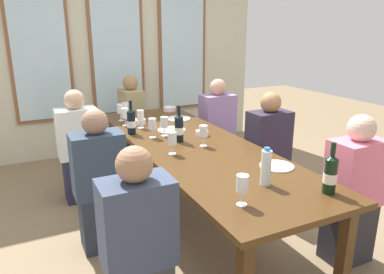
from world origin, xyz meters
The scene contains 29 objects.
ground_plane centered at (0.00, 0.00, 0.00)m, with size 12.00×12.00×0.00m, color #7F694C.
back_wall_with_windows centered at (0.00, 2.33, 1.45)m, with size 4.10×0.10×2.90m.
dining_table centered at (0.00, 0.00, 0.68)m, with size 0.90×2.80×0.74m.
white_plate_0 centered at (-0.01, 0.45, 0.74)m, with size 0.26×0.26×0.01m, color white.
white_plate_1 centered at (0.23, 0.83, 0.74)m, with size 0.25×0.25×0.01m, color white.
white_plate_2 centered at (0.29, -0.72, 0.74)m, with size 0.24×0.24×0.01m, color white.
wine_bottle_0 centered at (-0.08, 0.11, 0.86)m, with size 0.08×0.08×0.31m.
wine_bottle_1 centered at (0.30, -1.19, 0.86)m, with size 0.08×0.08×0.31m.
wine_bottle_2 centered at (-0.37, 0.51, 0.86)m, with size 0.08×0.08×0.30m.
tasting_bowl_0 centered at (-0.21, 0.79, 0.77)m, with size 0.13×0.13×0.05m, color white.
tasting_bowl_1 centered at (0.17, 0.17, 0.76)m, with size 0.11×0.11×0.05m, color white.
tasting_bowl_2 centered at (0.30, 1.23, 0.76)m, with size 0.14×0.14×0.05m, color white.
water_bottle centered at (0.03, -0.93, 0.85)m, with size 0.06×0.06×0.24m.
wine_glass_0 centered at (-0.26, -0.16, 0.86)m, with size 0.07×0.07×0.17m.
wine_glass_1 centered at (-0.24, -1.09, 0.86)m, with size 0.07×0.07×0.17m.
wine_glass_2 centered at (-0.25, 0.31, 0.86)m, with size 0.07×0.07×0.17m.
wine_glass_3 centered at (-0.33, 1.03, 0.86)m, with size 0.07×0.07×0.17m.
wine_glass_4 centered at (0.04, -0.09, 0.86)m, with size 0.07×0.07×0.17m.
wine_glass_5 centered at (-0.35, 0.81, 0.86)m, with size 0.07×0.07×0.17m.
wine_glass_6 centered at (-0.24, 0.66, 0.86)m, with size 0.07×0.07×0.17m.
wine_glass_7 centered at (-0.13, 0.31, 0.86)m, with size 0.07×0.07×0.17m.
wine_glass_8 centered at (-0.26, 1.09, 0.86)m, with size 0.07×0.07×0.17m.
seated_person_0 centered at (-0.79, -0.94, 0.53)m, with size 0.38×0.24×1.11m.
seated_person_1 centered at (0.79, -0.96, 0.53)m, with size 0.38×0.24×1.11m.
seated_person_2 centered at (-0.79, 0.00, 0.53)m, with size 0.38×0.24×1.11m.
seated_person_3 centered at (0.79, 0.02, 0.53)m, with size 0.38×0.24×1.11m.
seated_person_4 centered at (-0.79, 0.93, 0.53)m, with size 0.38×0.24×1.11m.
seated_person_5 centered at (0.79, 0.98, 0.53)m, with size 0.38×0.24×1.11m.
seated_person_6 centered at (0.00, 1.75, 0.53)m, with size 0.24×0.38×1.11m.
Camera 1 is at (-1.27, -2.59, 1.67)m, focal length 34.10 mm.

